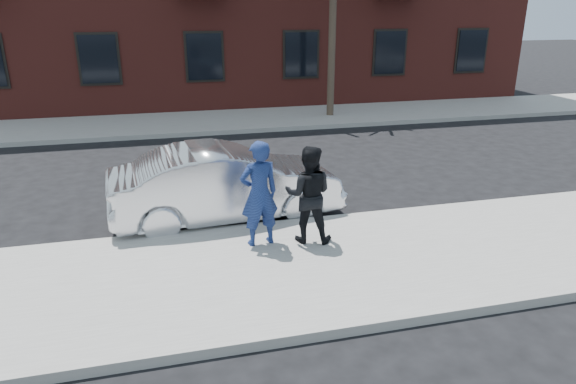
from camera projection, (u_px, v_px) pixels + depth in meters
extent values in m
plane|color=black|center=(283.00, 268.00, 8.33)|extent=(100.00, 100.00, 0.00)
cube|color=gray|center=(286.00, 271.00, 8.07)|extent=(50.00, 3.50, 0.15)
cube|color=#999691|center=(263.00, 227.00, 9.71)|extent=(50.00, 0.10, 0.15)
cube|color=gray|center=(210.00, 122.00, 18.55)|extent=(50.00, 3.50, 0.15)
cube|color=#999691|center=(215.00, 133.00, 16.91)|extent=(50.00, 0.10, 0.15)
cube|color=black|center=(301.00, 55.00, 20.27)|extent=(1.30, 0.06, 1.70)
cube|color=black|center=(472.00, 51.00, 22.02)|extent=(1.30, 0.06, 1.70)
cylinder|color=#35291F|center=(332.00, 58.00, 18.62)|extent=(0.26, 0.26, 4.20)
imported|color=silver|center=(227.00, 183.00, 10.04)|extent=(4.61, 1.95, 1.48)
imported|color=navy|center=(259.00, 194.00, 8.56)|extent=(0.73, 0.54, 1.82)
cube|color=black|center=(251.00, 167.00, 8.59)|extent=(0.09, 0.14, 0.08)
imported|color=black|center=(309.00, 194.00, 8.71)|extent=(0.99, 0.88, 1.70)
cube|color=black|center=(301.00, 177.00, 8.80)|extent=(0.09, 0.15, 0.06)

